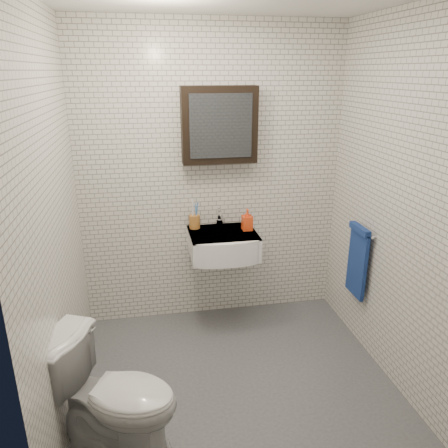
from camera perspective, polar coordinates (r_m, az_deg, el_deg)
name	(u,v)px	position (r m, az deg, el deg)	size (l,w,h in m)	color
ground	(236,380)	(3.34, 1.53, -19.67)	(2.20, 2.00, 0.01)	#46484D
room_shell	(238,182)	(2.67, 1.81, 5.49)	(2.22, 2.02, 2.51)	silver
washbasin	(224,245)	(3.58, -0.02, -2.74)	(0.55, 0.50, 0.20)	white
faucet	(220,219)	(3.71, -0.58, 0.70)	(0.06, 0.20, 0.15)	silver
mirror_cabinet	(219,125)	(3.53, -0.61, 12.78)	(0.60, 0.15, 0.60)	black
towel_rail	(358,258)	(3.57, 17.08, -4.27)	(0.09, 0.30, 0.58)	silver
toothbrush_cup	(195,221)	(3.68, -3.87, 0.40)	(0.11, 0.11, 0.25)	#A46529
soap_bottle	(247,220)	(3.62, 3.04, 0.58)	(0.08, 0.08, 0.18)	#E05A17
toilet	(114,396)	(2.72, -14.14, -20.92)	(0.42, 0.73, 0.75)	silver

